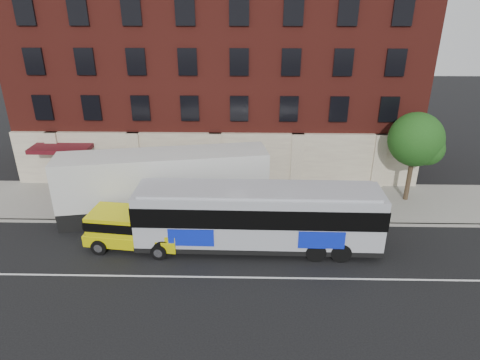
{
  "coord_description": "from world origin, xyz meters",
  "views": [
    {
      "loc": [
        2.44,
        -17.07,
        13.26
      ],
      "look_at": [
        1.95,
        5.5,
        3.27
      ],
      "focal_mm": 31.28,
      "sensor_mm": 36.0,
      "label": 1
    }
  ],
  "objects_px": {
    "sign_pole": "(74,201)",
    "shipping_container": "(165,186)",
    "street_tree": "(416,142)",
    "city_bus": "(258,215)",
    "yellow_suv": "(130,227)"
  },
  "relations": [
    {
      "from": "sign_pole",
      "to": "yellow_suv",
      "type": "bearing_deg",
      "value": -33.1
    },
    {
      "from": "street_tree",
      "to": "shipping_container",
      "type": "xyz_separation_m",
      "value": [
        -16.44,
        -2.47,
        -2.26
      ]
    },
    {
      "from": "street_tree",
      "to": "yellow_suv",
      "type": "distance_m",
      "value": 19.08
    },
    {
      "from": "street_tree",
      "to": "sign_pole",
      "type": "bearing_deg",
      "value": -171.39
    },
    {
      "from": "yellow_suv",
      "to": "shipping_container",
      "type": "bearing_deg",
      "value": 69.49
    },
    {
      "from": "street_tree",
      "to": "yellow_suv",
      "type": "height_order",
      "value": "street_tree"
    },
    {
      "from": "sign_pole",
      "to": "yellow_suv",
      "type": "height_order",
      "value": "sign_pole"
    },
    {
      "from": "sign_pole",
      "to": "shipping_container",
      "type": "relative_size",
      "value": 0.19
    },
    {
      "from": "yellow_suv",
      "to": "shipping_container",
      "type": "distance_m",
      "value": 3.98
    },
    {
      "from": "yellow_suv",
      "to": "street_tree",
      "type": "bearing_deg",
      "value": 18.91
    },
    {
      "from": "shipping_container",
      "to": "city_bus",
      "type": "bearing_deg",
      "value": -31.45
    },
    {
      "from": "street_tree",
      "to": "yellow_suv",
      "type": "xyz_separation_m",
      "value": [
        -17.8,
        -6.1,
        -3.16
      ]
    },
    {
      "from": "sign_pole",
      "to": "street_tree",
      "type": "bearing_deg",
      "value": 8.61
    },
    {
      "from": "sign_pole",
      "to": "street_tree",
      "type": "xyz_separation_m",
      "value": [
        22.04,
        3.34,
        2.96
      ]
    },
    {
      "from": "sign_pole",
      "to": "city_bus",
      "type": "relative_size",
      "value": 0.18
    }
  ]
}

